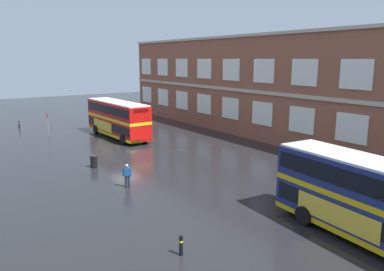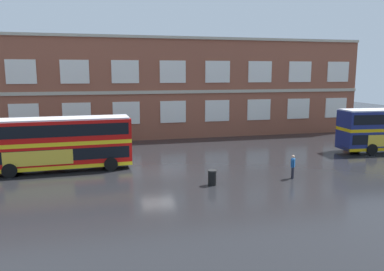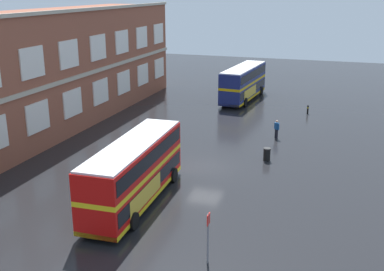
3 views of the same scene
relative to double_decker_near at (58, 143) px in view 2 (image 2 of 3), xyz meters
name	(u,v)px [view 2 (image 2 of 3)]	position (x,y,z in m)	size (l,w,h in m)	color
ground_plane	(154,166)	(7.32, -0.43, -2.15)	(120.00, 120.00, 0.00)	black
brick_terminal_building	(145,89)	(8.68, 15.55, 3.41)	(51.90, 8.19, 11.41)	brown
double_decker_near	(58,143)	(0.00, 0.00, 0.00)	(11.09, 3.18, 4.07)	red
waiting_passenger	(293,166)	(16.42, -6.46, -1.22)	(0.48, 0.56, 1.70)	black
station_litter_bin	(212,178)	(10.36, -6.64, -1.63)	(0.60, 0.60, 1.03)	black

